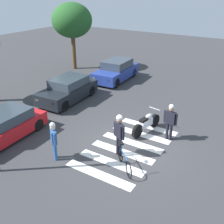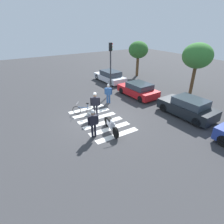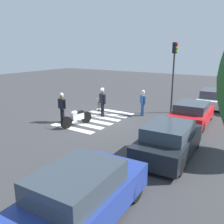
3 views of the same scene
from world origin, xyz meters
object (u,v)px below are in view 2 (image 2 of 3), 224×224
at_px(car_white_van, 110,76).
at_px(car_black_suv, 188,107).
at_px(car_red_convertible, 138,90).
at_px(traffic_light_pole, 111,61).
at_px(police_motorcycle, 111,125).
at_px(pedestrian_bystander, 108,92).
at_px(leaning_bicycle, 84,110).
at_px(officer_by_motorcycle, 93,122).
at_px(officer_on_foot, 95,102).

bearing_deg(car_white_van, car_black_suv, 1.62).
relative_size(car_red_convertible, traffic_light_pole, 0.86).
height_order(police_motorcycle, pedestrian_bystander, pedestrian_bystander).
distance_m(leaning_bicycle, car_black_suv, 7.64).
bearing_deg(officer_by_motorcycle, pedestrian_bystander, 139.34).
height_order(leaning_bicycle, car_white_van, car_white_van).
relative_size(leaning_bicycle, officer_by_motorcycle, 0.73).
bearing_deg(leaning_bicycle, car_red_convertible, 98.89).
bearing_deg(pedestrian_bystander, traffic_light_pole, 143.19).
xyz_separation_m(leaning_bicycle, officer_on_foot, (0.68, 0.64, 0.75)).
bearing_deg(car_white_van, officer_by_motorcycle, -36.21).
bearing_deg(car_red_convertible, car_black_suv, 5.07).
bearing_deg(car_red_convertible, police_motorcycle, -53.63).
height_order(leaning_bicycle, car_red_convertible, car_red_convertible).
relative_size(leaning_bicycle, car_black_suv, 0.31).
distance_m(leaning_bicycle, car_white_van, 8.75).
bearing_deg(traffic_light_pole, leaning_bicycle, -55.90).
distance_m(leaning_bicycle, officer_on_foot, 1.20).
height_order(car_black_suv, traffic_light_pole, traffic_light_pole).
bearing_deg(officer_on_foot, car_black_suv, 58.78).
relative_size(leaning_bicycle, pedestrian_bystander, 0.77).
xyz_separation_m(leaning_bicycle, car_black_suv, (4.17, 6.40, 0.32)).
height_order(officer_on_foot, car_black_suv, officer_on_foot).
distance_m(leaning_bicycle, officer_by_motorcycle, 3.15).
height_order(police_motorcycle, officer_on_foot, officer_on_foot).
bearing_deg(police_motorcycle, officer_on_foot, 176.83).
bearing_deg(car_black_suv, leaning_bicycle, -123.10).
height_order(car_white_van, car_red_convertible, car_white_van).
bearing_deg(pedestrian_bystander, car_white_van, 147.49).
bearing_deg(officer_by_motorcycle, officer_on_foot, 150.28).
height_order(car_white_van, traffic_light_pole, traffic_light_pole).
xyz_separation_m(officer_on_foot, pedestrian_bystander, (-1.64, 2.08, -0.14)).
bearing_deg(officer_on_foot, pedestrian_bystander, 128.31).
bearing_deg(traffic_light_pole, car_black_suv, 18.65).
distance_m(officer_on_foot, car_white_van, 8.85).
height_order(leaning_bicycle, traffic_light_pole, traffic_light_pole).
height_order(car_white_van, car_black_suv, car_black_suv).
relative_size(police_motorcycle, car_white_van, 0.49).
bearing_deg(pedestrian_bystander, officer_on_foot, -51.69).
bearing_deg(officer_by_motorcycle, traffic_light_pole, 140.49).
xyz_separation_m(officer_on_foot, car_black_suv, (3.49, 5.75, -0.43)).
height_order(pedestrian_bystander, traffic_light_pole, traffic_light_pole).
bearing_deg(police_motorcycle, leaning_bicycle, -170.55).
distance_m(pedestrian_bystander, car_red_convertible, 3.24).
bearing_deg(traffic_light_pole, officer_by_motorcycle, -39.51).
bearing_deg(car_black_suv, officer_by_motorcycle, -99.38).
height_order(officer_by_motorcycle, car_red_convertible, officer_by_motorcycle).
relative_size(pedestrian_bystander, car_red_convertible, 0.42).
bearing_deg(car_white_van, leaning_bicycle, -44.25).
height_order(police_motorcycle, car_red_convertible, car_red_convertible).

